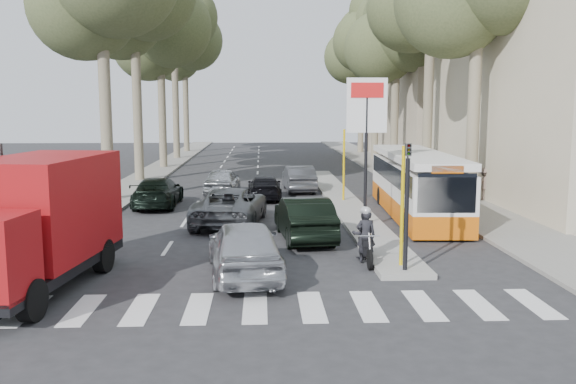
% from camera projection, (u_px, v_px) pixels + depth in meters
% --- Properties ---
extents(ground, '(120.00, 120.00, 0.00)m').
position_uv_depth(ground, '(284.00, 263.00, 17.92)').
color(ground, '#28282B').
rests_on(ground, ground).
extents(sidewalk_right, '(3.20, 70.00, 0.12)m').
position_uv_depth(sidewalk_right, '(392.00, 171.00, 43.02)').
color(sidewalk_right, gray).
rests_on(sidewalk_right, ground).
extents(median_left, '(2.40, 64.00, 0.12)m').
position_uv_depth(median_left, '(162.00, 167.00, 45.26)').
color(median_left, gray).
rests_on(median_left, ground).
extents(traffic_island, '(1.50, 26.00, 0.16)m').
position_uv_depth(traffic_island, '(343.00, 201.00, 28.93)').
color(traffic_island, gray).
rests_on(traffic_island, ground).
extents(building_far, '(11.00, 20.00, 16.00)m').
position_uv_depth(building_far, '(453.00, 65.00, 51.11)').
color(building_far, '#B7A88E').
rests_on(building_far, ground).
extents(billboard, '(1.50, 12.10, 5.60)m').
position_uv_depth(billboard, '(366.00, 130.00, 22.49)').
color(billboard, yellow).
rests_on(billboard, ground).
extents(traffic_light_island, '(0.16, 0.41, 3.60)m').
position_uv_depth(traffic_light_island, '(407.00, 185.00, 16.23)').
color(traffic_light_island, black).
rests_on(traffic_light_island, ground).
extents(traffic_light_left, '(0.16, 0.41, 3.60)m').
position_uv_depth(traffic_light_left, '(1.00, 185.00, 16.25)').
color(traffic_light_left, black).
rests_on(traffic_light_left, ground).
extents(tree_l_c, '(7.40, 7.20, 13.71)m').
position_uv_depth(tree_l_c, '(162.00, 30.00, 43.99)').
color(tree_l_c, '#6B604C').
rests_on(tree_l_c, ground).
extents(tree_l_d, '(7.40, 7.20, 15.66)m').
position_uv_depth(tree_l_d, '(175.00, 21.00, 51.66)').
color(tree_l_d, '#6B604C').
rests_on(tree_l_d, ground).
extents(tree_l_e, '(7.40, 7.20, 14.49)m').
position_uv_depth(tree_l_e, '(186.00, 43.00, 59.71)').
color(tree_l_e, '#6B604C').
rests_on(tree_l_e, ground).
extents(tree_r_c, '(7.40, 7.20, 13.32)m').
position_uv_depth(tree_r_c, '(398.00, 33.00, 42.79)').
color(tree_r_c, '#6B604C').
rests_on(tree_r_c, ground).
extents(tree_r_d, '(7.40, 7.20, 14.88)m').
position_uv_depth(tree_r_d, '(378.00, 27.00, 50.51)').
color(tree_r_d, '#6B604C').
rests_on(tree_r_d, ground).
extents(tree_r_e, '(7.40, 7.20, 14.10)m').
position_uv_depth(tree_r_e, '(363.00, 45.00, 58.53)').
color(tree_r_e, '#6B604C').
rests_on(tree_r_e, ground).
extents(silver_hatchback, '(2.36, 4.79, 1.57)m').
position_uv_depth(silver_hatchback, '(245.00, 248.00, 16.41)').
color(silver_hatchback, '#AEB0B6').
rests_on(silver_hatchback, ground).
extents(dark_hatchback, '(2.00, 4.65, 1.49)m').
position_uv_depth(dark_hatchback, '(304.00, 218.00, 20.98)').
color(dark_hatchback, black).
rests_on(dark_hatchback, ground).
extents(queue_car_a, '(3.02, 5.49, 1.45)m').
position_uv_depth(queue_car_a, '(230.00, 206.00, 23.67)').
color(queue_car_a, '#505358').
rests_on(queue_car_a, ground).
extents(queue_car_b, '(1.66, 4.04, 1.17)m').
position_uv_depth(queue_car_b, '(264.00, 187.00, 30.15)').
color(queue_car_b, black).
rests_on(queue_car_b, ground).
extents(queue_car_c, '(1.89, 4.17, 1.39)m').
position_uv_depth(queue_car_c, '(222.00, 181.00, 31.79)').
color(queue_car_c, '#ABAFB3').
rests_on(queue_car_c, ground).
extents(queue_car_d, '(1.72, 4.29, 1.39)m').
position_uv_depth(queue_car_d, '(299.00, 178.00, 32.96)').
color(queue_car_d, '#47494F').
rests_on(queue_car_d, ground).
extents(queue_car_e, '(1.90, 4.65, 1.35)m').
position_uv_depth(queue_car_e, '(158.00, 192.00, 27.84)').
color(queue_car_e, black).
rests_on(queue_car_e, ground).
extents(red_truck, '(3.12, 6.44, 3.30)m').
position_uv_depth(red_truck, '(35.00, 221.00, 15.13)').
color(red_truck, black).
rests_on(red_truck, ground).
extents(city_bus, '(2.74, 10.34, 2.70)m').
position_uv_depth(city_bus, '(416.00, 182.00, 25.37)').
color(city_bus, '#D25B0B').
rests_on(city_bus, ground).
extents(motorcycle, '(0.71, 1.98, 1.69)m').
position_uv_depth(motorcycle, '(365.00, 236.00, 17.94)').
color(motorcycle, black).
rests_on(motorcycle, ground).
extents(pedestrian_near, '(0.71, 1.08, 1.70)m').
position_uv_depth(pedestrian_near, '(453.00, 195.00, 24.97)').
color(pedestrian_near, '#42314A').
rests_on(pedestrian_near, sidewalk_right).
extents(pedestrian_far, '(1.08, 0.65, 1.56)m').
position_uv_depth(pedestrian_far, '(484.00, 184.00, 29.03)').
color(pedestrian_far, '#6B5B50').
rests_on(pedestrian_far, sidewalk_right).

